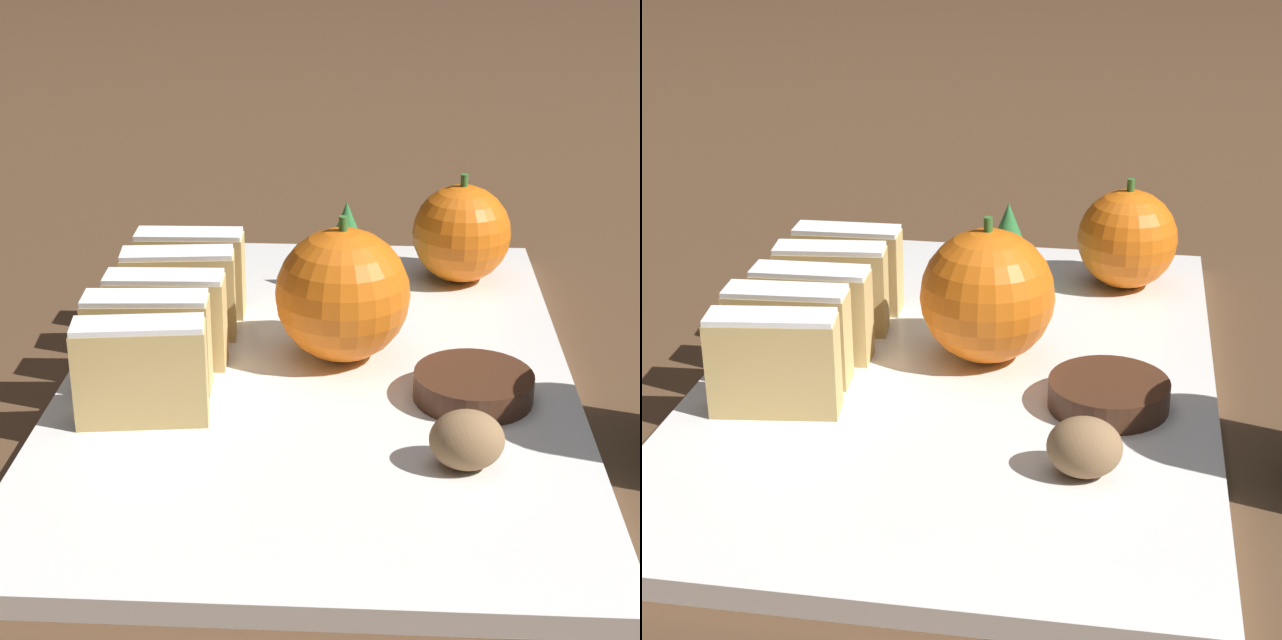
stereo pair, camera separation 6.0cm
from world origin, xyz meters
TOP-DOWN VIEW (x-y plane):
  - ground_plane at (0.00, 0.00)m, footprint 6.00×6.00m
  - serving_platter at (0.00, 0.00)m, footprint 0.29×0.43m
  - stollen_slice_front at (-0.09, -0.07)m, footprint 0.07×0.03m
  - stollen_slice_second at (-0.09, -0.03)m, footprint 0.07×0.03m
  - stollen_slice_third at (-0.09, 0.00)m, footprint 0.07×0.02m
  - stollen_slice_fourth at (-0.09, 0.04)m, footprint 0.07×0.03m
  - stollen_slice_fifth at (-0.09, 0.08)m, footprint 0.07×0.02m
  - orange_near at (0.01, 0.02)m, footprint 0.08×0.08m
  - orange_far at (0.09, 0.15)m, footprint 0.07×0.07m
  - walnut at (0.08, -0.11)m, footprint 0.04×0.03m
  - chocolate_cookie at (0.09, -0.03)m, footprint 0.07×0.07m
  - evergreen_sprig at (0.01, 0.12)m, footprint 0.05×0.05m

SIDE VIEW (x-z plane):
  - ground_plane at x=0.00m, z-range 0.00..0.00m
  - serving_platter at x=0.00m, z-range 0.00..0.01m
  - chocolate_cookie at x=0.09m, z-range 0.01..0.03m
  - walnut at x=0.08m, z-range 0.01..0.04m
  - stollen_slice_front at x=-0.09m, z-range 0.01..0.07m
  - stollen_slice_second at x=-0.09m, z-range 0.01..0.07m
  - stollen_slice_third at x=-0.09m, z-range 0.01..0.07m
  - stollen_slice_fourth at x=-0.09m, z-range 0.01..0.07m
  - stollen_slice_fifth at x=-0.09m, z-range 0.01..0.07m
  - evergreen_sprig at x=0.01m, z-range 0.01..0.07m
  - orange_far at x=0.09m, z-range 0.01..0.08m
  - orange_near at x=0.01m, z-range 0.01..0.09m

